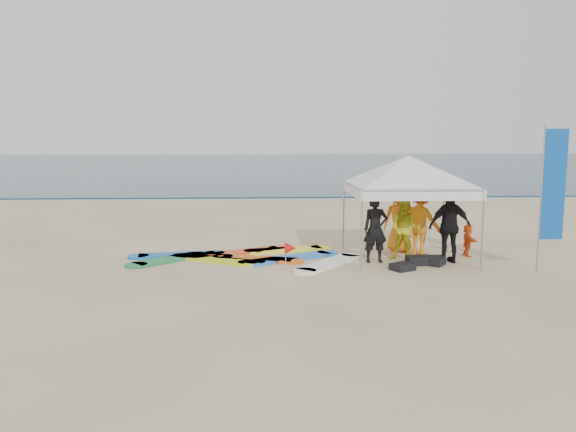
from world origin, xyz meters
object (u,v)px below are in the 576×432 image
at_px(person_orange_b, 400,220).
at_px(marker_pennant, 291,248).
at_px(person_black_b, 450,226).
at_px(canopy_tent, 409,156).
at_px(person_yellow, 405,229).
at_px(feather_flag, 552,186).
at_px(person_black_a, 375,229).
at_px(person_seated, 468,240).
at_px(person_orange_a, 421,221).
at_px(surfboard_spread, 248,257).

distance_m(person_orange_b, marker_pennant, 3.60).
bearing_deg(person_black_b, canopy_tent, -38.52).
bearing_deg(person_yellow, marker_pennant, -142.10).
height_order(person_black_b, marker_pennant, person_black_b).
bearing_deg(feather_flag, marker_pennant, 174.17).
height_order(person_black_a, canopy_tent, canopy_tent).
bearing_deg(person_seated, feather_flag, -145.49).
bearing_deg(person_yellow, person_orange_a, 62.16).
distance_m(person_yellow, person_seated, 1.85).
height_order(person_black_b, person_orange_b, person_black_b).
xyz_separation_m(person_black_b, surfboard_spread, (-4.95, 0.76, -0.88)).
xyz_separation_m(person_seated, surfboard_spread, (-5.70, 0.00, -0.39)).
xyz_separation_m(person_seated, marker_pennant, (-4.67, -1.24, 0.07)).
relative_size(person_black_b, canopy_tent, 0.46).
distance_m(person_yellow, canopy_tent, 1.83).
height_order(person_seated, surfboard_spread, person_seated).
bearing_deg(canopy_tent, person_orange_a, 27.49).
distance_m(person_orange_a, surfboard_spread, 4.54).
bearing_deg(canopy_tent, feather_flag, -29.75).
distance_m(person_orange_b, feather_flag, 3.92).
distance_m(person_yellow, feather_flag, 3.48).
height_order(person_orange_b, feather_flag, feather_flag).
xyz_separation_m(person_orange_a, canopy_tent, (-0.42, -0.22, 1.67)).
height_order(person_black_a, person_seated, person_black_a).
xyz_separation_m(person_black_a, feather_flag, (3.73, -1.24, 1.14)).
height_order(person_black_a, person_yellow, person_black_a).
bearing_deg(person_black_b, surfboard_spread, -16.56).
xyz_separation_m(person_orange_b, feather_flag, (2.81, -2.49, 1.09)).
bearing_deg(surfboard_spread, canopy_tent, -2.97).
height_order(person_orange_b, person_seated, person_orange_b).
relative_size(person_seated, canopy_tent, 0.21).
bearing_deg(person_orange_b, person_black_b, 132.69).
height_order(person_orange_a, marker_pennant, person_orange_a).
bearing_deg(person_orange_b, person_orange_a, 131.38).
distance_m(person_orange_a, canopy_tent, 1.74).
bearing_deg(marker_pennant, canopy_tent, 19.06).
distance_m(person_orange_a, person_black_b, 0.92).
height_order(canopy_tent, surfboard_spread, canopy_tent).
bearing_deg(feather_flag, person_yellow, 154.28).
relative_size(person_orange_a, person_seated, 2.22).
distance_m(person_yellow, person_black_b, 1.08).
xyz_separation_m(person_black_a, person_seated, (2.55, 0.60, -0.41)).
xyz_separation_m(feather_flag, surfboard_spread, (-6.88, 1.84, -1.93)).
relative_size(feather_flag, marker_pennant, 5.24).
bearing_deg(surfboard_spread, feather_flag, -14.97).
bearing_deg(person_seated, marker_pennant, 106.60).
relative_size(feather_flag, surfboard_spread, 0.58).
relative_size(canopy_tent, surfboard_spread, 0.69).
bearing_deg(canopy_tent, person_orange_b, 87.31).
bearing_deg(person_black_a, person_black_b, -8.63).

